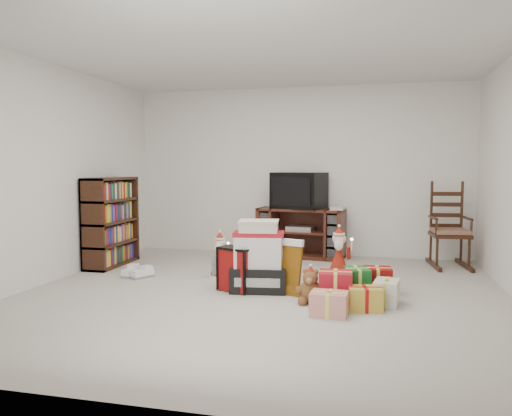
{
  "coord_description": "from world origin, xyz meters",
  "views": [
    {
      "loc": [
        1.13,
        -4.94,
        1.33
      ],
      "look_at": [
        -0.2,
        0.6,
        0.85
      ],
      "focal_mm": 35.0,
      "sensor_mm": 36.0,
      "label": 1
    }
  ],
  "objects": [
    {
      "name": "rocking_chair",
      "position": [
        2.09,
        2.06,
        0.4
      ],
      "size": [
        0.56,
        0.83,
        1.17
      ],
      "rotation": [
        0.0,
        0.0,
        0.12
      ],
      "color": "#371A0F",
      "rests_on": "floor"
    },
    {
      "name": "santa_figurine",
      "position": [
        0.72,
        0.91,
        0.24
      ],
      "size": [
        0.31,
        0.29,
        0.64
      ],
      "color": "maroon",
      "rests_on": "floor"
    },
    {
      "name": "crt_television",
      "position": [
        0.04,
        2.27,
        0.98
      ],
      "size": [
        0.83,
        0.71,
        0.52
      ],
      "rotation": [
        0.0,
        0.0,
        -0.31
      ],
      "color": "black",
      "rests_on": "tv_stand"
    },
    {
      "name": "bookshelf",
      "position": [
        -2.31,
        1.06,
        0.57
      ],
      "size": [
        0.32,
        0.97,
        1.18
      ],
      "color": "#371A0F",
      "rests_on": "floor"
    },
    {
      "name": "gift_pile",
      "position": [
        -0.07,
        0.18,
        0.32
      ],
      "size": [
        0.64,
        0.51,
        0.74
      ],
      "rotation": [
        0.0,
        0.0,
        0.14
      ],
      "color": "black",
      "rests_on": "floor"
    },
    {
      "name": "mrs_claus_figurine",
      "position": [
        -0.66,
        0.67,
        0.21
      ],
      "size": [
        0.27,
        0.26,
        0.56
      ],
      "color": "maroon",
      "rests_on": "floor"
    },
    {
      "name": "stocking",
      "position": [
        0.3,
        0.11,
        0.29
      ],
      "size": [
        0.29,
        0.19,
        0.58
      ],
      "primitive_type": null,
      "rotation": [
        0.0,
        0.0,
        -0.31
      ],
      "color": "#0F6B0B",
      "rests_on": "floor"
    },
    {
      "name": "tv_stand",
      "position": [
        0.08,
        2.25,
        0.36
      ],
      "size": [
        1.3,
        0.6,
        0.72
      ],
      "rotation": [
        0.0,
        0.0,
        -0.12
      ],
      "color": "#4D1E16",
      "rests_on": "floor"
    },
    {
      "name": "room",
      "position": [
        0.0,
        0.0,
        1.25
      ],
      "size": [
        5.01,
        5.01,
        2.51
      ],
      "color": "#B2AFA3",
      "rests_on": "ground"
    },
    {
      "name": "teddy_bear",
      "position": [
        0.53,
        -0.19,
        0.15
      ],
      "size": [
        0.22,
        0.2,
        0.33
      ],
      "color": "brown",
      "rests_on": "floor"
    },
    {
      "name": "gift_cluster",
      "position": [
        0.99,
        -0.1,
        0.14
      ],
      "size": [
        0.82,
        1.14,
        0.28
      ],
      "color": "#A2121F",
      "rests_on": "floor"
    },
    {
      "name": "red_suitcase",
      "position": [
        -0.29,
        0.09,
        0.24
      ],
      "size": [
        0.41,
        0.32,
        0.55
      ],
      "rotation": [
        0.0,
        0.0,
        -0.4
      ],
      "color": "maroon",
      "rests_on": "floor"
    },
    {
      "name": "sneaker_pair",
      "position": [
        -1.65,
        0.46,
        0.05
      ],
      "size": [
        0.36,
        0.3,
        0.1
      ],
      "rotation": [
        0.0,
        0.0,
        -0.23
      ],
      "color": "white",
      "rests_on": "floor"
    }
  ]
}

